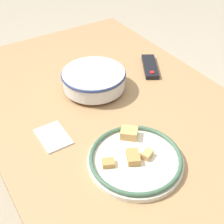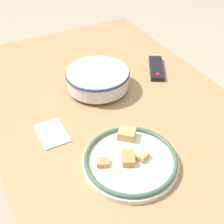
% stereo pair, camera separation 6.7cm
% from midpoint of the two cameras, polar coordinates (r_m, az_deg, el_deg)
% --- Properties ---
extents(ground_plane, '(8.00, 8.00, 0.00)m').
position_cam_midpoint_polar(ground_plane, '(1.80, 1.08, -17.99)').
color(ground_plane, '#B7A88E').
extents(dining_table, '(1.43, 0.94, 0.76)m').
position_cam_midpoint_polar(dining_table, '(1.28, 1.44, -1.47)').
color(dining_table, tan).
rests_on(dining_table, ground_plane).
extents(noodle_bowl, '(0.26, 0.26, 0.09)m').
position_cam_midpoint_polar(noodle_bowl, '(1.29, -1.13, 6.12)').
color(noodle_bowl, silver).
rests_on(noodle_bowl, dining_table).
extents(food_plate, '(0.31, 0.31, 0.05)m').
position_cam_midpoint_polar(food_plate, '(1.00, 5.30, -8.73)').
color(food_plate, silver).
rests_on(food_plate, dining_table).
extents(tv_remote, '(0.20, 0.15, 0.02)m').
position_cam_midpoint_polar(tv_remote, '(1.45, 9.44, 7.88)').
color(tv_remote, black).
rests_on(tv_remote, dining_table).
extents(folded_napkin, '(0.13, 0.09, 0.01)m').
position_cam_midpoint_polar(folded_napkin, '(1.11, -9.21, -3.94)').
color(folded_napkin, white).
rests_on(folded_napkin, dining_table).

